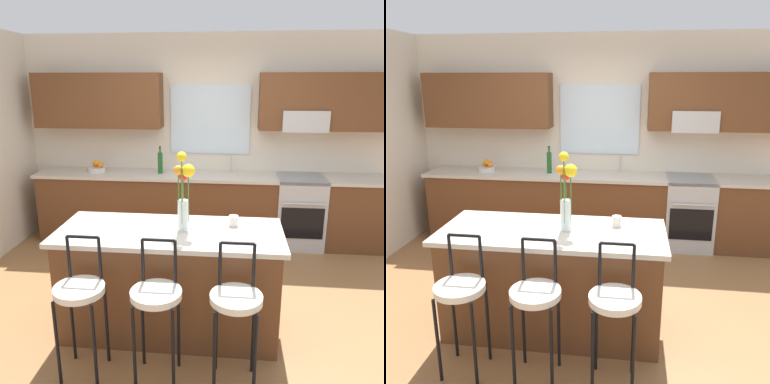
# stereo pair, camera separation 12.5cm
# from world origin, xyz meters

# --- Properties ---
(ground_plane) EXTENTS (14.00, 14.00, 0.00)m
(ground_plane) POSITION_xyz_m (0.00, 0.00, 0.00)
(ground_plane) COLOR olive
(back_wall_assembly) EXTENTS (5.60, 0.50, 2.70)m
(back_wall_assembly) POSITION_xyz_m (0.02, 1.99, 1.51)
(back_wall_assembly) COLOR beige
(back_wall_assembly) RESTS_ON ground
(counter_run) EXTENTS (4.56, 0.64, 0.92)m
(counter_run) POSITION_xyz_m (0.00, 1.70, 0.47)
(counter_run) COLOR brown
(counter_run) RESTS_ON ground
(sink_faucet) EXTENTS (0.02, 0.13, 0.23)m
(sink_faucet) POSITION_xyz_m (0.30, 1.84, 1.06)
(sink_faucet) COLOR #B7BABC
(sink_faucet) RESTS_ON counter_run
(oven_range) EXTENTS (0.60, 0.64, 0.92)m
(oven_range) POSITION_xyz_m (1.19, 1.68, 0.46)
(oven_range) COLOR #B7BABC
(oven_range) RESTS_ON ground
(kitchen_island) EXTENTS (1.86, 0.78, 0.92)m
(kitchen_island) POSITION_xyz_m (-0.19, -0.33, 0.46)
(kitchen_island) COLOR brown
(kitchen_island) RESTS_ON ground
(bar_stool_near) EXTENTS (0.36, 0.36, 1.04)m
(bar_stool_near) POSITION_xyz_m (-0.74, -0.94, 0.64)
(bar_stool_near) COLOR black
(bar_stool_near) RESTS_ON ground
(bar_stool_middle) EXTENTS (0.36, 0.36, 1.04)m
(bar_stool_middle) POSITION_xyz_m (-0.19, -0.94, 0.64)
(bar_stool_middle) COLOR black
(bar_stool_middle) RESTS_ON ground
(bar_stool_far) EXTENTS (0.36, 0.36, 1.04)m
(bar_stool_far) POSITION_xyz_m (0.36, -0.94, 0.64)
(bar_stool_far) COLOR black
(bar_stool_far) RESTS_ON ground
(flower_vase) EXTENTS (0.17, 0.16, 0.66)m
(flower_vase) POSITION_xyz_m (-0.07, -0.33, 1.26)
(flower_vase) COLOR silver
(flower_vase) RESTS_ON kitchen_island
(mug_ceramic) EXTENTS (0.08, 0.08, 0.09)m
(mug_ceramic) POSITION_xyz_m (0.34, -0.18, 0.97)
(mug_ceramic) COLOR silver
(mug_ceramic) RESTS_ON kitchen_island
(fruit_bowl_oranges) EXTENTS (0.24, 0.24, 0.16)m
(fruit_bowl_oranges) POSITION_xyz_m (-1.50, 1.70, 0.97)
(fruit_bowl_oranges) COLOR silver
(fruit_bowl_oranges) RESTS_ON counter_run
(bottle_olive_oil) EXTENTS (0.06, 0.06, 0.36)m
(bottle_olive_oil) POSITION_xyz_m (-0.63, 1.70, 1.07)
(bottle_olive_oil) COLOR #1E5923
(bottle_olive_oil) RESTS_ON counter_run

